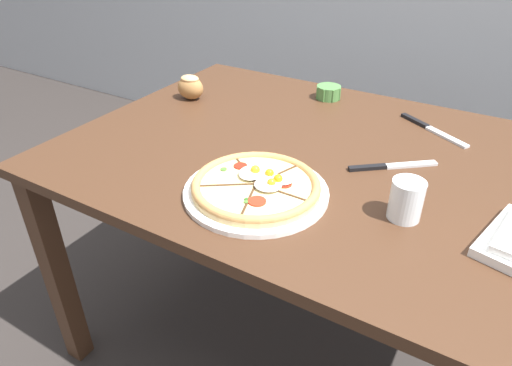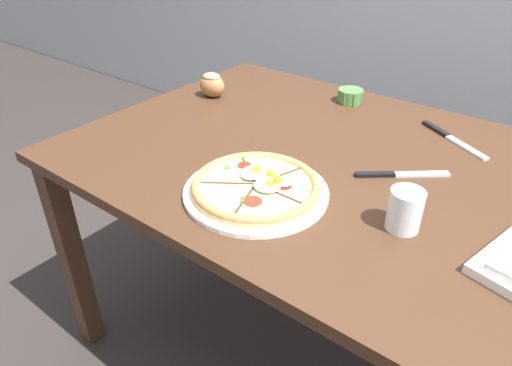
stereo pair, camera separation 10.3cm
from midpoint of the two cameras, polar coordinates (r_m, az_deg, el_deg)
ground_plane at (r=1.70m, az=4.92°, el=-19.07°), size 12.00×12.00×0.00m
dining_table at (r=1.26m, az=6.27°, el=0.02°), size 1.41×0.99×0.74m
pizza at (r=1.03m, az=-2.80°, el=-0.61°), size 0.33×0.33×0.05m
ramekin_bowl at (r=1.58m, az=7.18°, el=11.20°), size 0.09×0.09×0.04m
bread_piece_near at (r=1.58m, az=-10.11°, el=11.73°), size 0.10×0.08×0.08m
knife_main at (r=1.18m, az=14.25°, el=2.01°), size 0.19×0.16×0.01m
knife_spare at (r=1.41m, az=19.22°, el=6.31°), size 0.22×0.14×0.01m
water_glass at (r=0.98m, az=15.42°, el=-2.40°), size 0.07×0.07×0.09m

